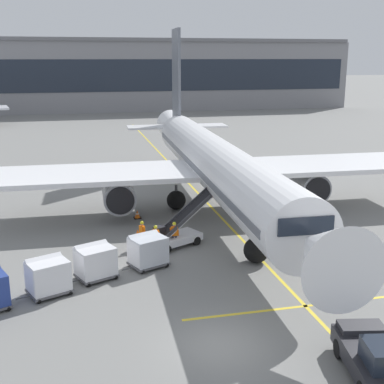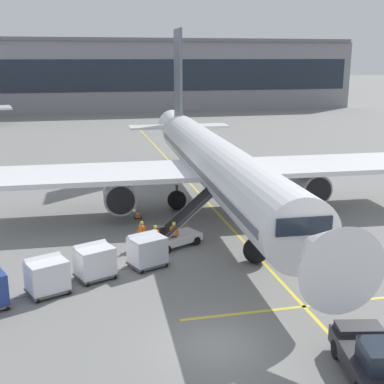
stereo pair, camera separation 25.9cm
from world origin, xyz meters
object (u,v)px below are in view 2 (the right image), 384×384
Objects in this scene: baggage_cart_lead at (147,250)px; ground_crew_by_carts at (155,237)px; baggage_cart_third at (47,275)px; pushback_tug at (374,360)px; ground_crew_by_loader at (142,232)px; ground_crew_marshaller at (174,233)px; belt_loader at (177,231)px; baggage_cart_second at (94,261)px; safety_cone_nose_mark at (138,214)px; parked_airplane at (215,164)px; safety_cone_wingtip at (138,235)px; safety_cone_engine_keepout at (165,233)px.

ground_crew_by_carts is at bearing 68.87° from baggage_cart_lead.
baggage_cart_third is 0.60× the size of pushback_tug.
ground_crew_by_loader and ground_crew_marshaller have the same top height.
baggage_cart_second is at bearing -143.33° from belt_loader.
safety_cone_nose_mark is (-1.49, 6.71, -0.70)m from ground_crew_marshaller.
baggage_cart_third is at bearing 140.27° from pushback_tug.
parked_airplane reaches higher than baggage_cart_second.
baggage_cart_lead and baggage_cart_second have the same top height.
safety_cone_nose_mark is at bearing 106.01° from belt_loader.
belt_loader is 6.49m from safety_cone_nose_mark.
parked_airplane is at bearing 38.39° from safety_cone_wingtip.
parked_airplane is 9.10m from ground_crew_marshaller.
parked_airplane reaches higher than safety_cone_engine_keepout.
safety_cone_engine_keepout is at bearing -131.97° from parked_airplane.
baggage_cart_lead is at bearing -93.50° from safety_cone_nose_mark.
parked_airplane is 9.06× the size of pushback_tug.
ground_crew_by_carts is 2.72m from safety_cone_wingtip.
baggage_cart_lead is at bearing -92.07° from ground_crew_by_loader.
belt_loader reaches higher than ground_crew_by_carts.
safety_cone_engine_keepout is 1.83m from safety_cone_wingtip.
baggage_cart_second is 6.12m from ground_crew_marshaller.
safety_cone_engine_keepout is (1.83, 4.50, -0.64)m from baggage_cart_lead.
safety_cone_engine_keepout is (-4.91, 16.96, -0.46)m from pushback_tug.
ground_crew_by_carts is at bearing 39.02° from baggage_cart_second.
baggage_cart_lead reaches higher than ground_crew_by_carts.
safety_cone_nose_mark is at bearing 91.94° from ground_crew_by_carts.
pushback_tug reaches higher than safety_cone_nose_mark.
pushback_tug reaches higher than ground_crew_marshaller.
safety_cone_nose_mark is (5.96, 11.56, -0.70)m from baggage_cart_third.
parked_airplane is 17.36m from baggage_cart_third.
pushback_tug is (9.72, -11.46, -0.17)m from baggage_cart_second.
ground_crew_by_loader and ground_crew_by_carts have the same top height.
safety_cone_wingtip is (-0.80, 2.51, -0.66)m from ground_crew_by_carts.
safety_cone_engine_keepout is (1.72, 1.43, -0.63)m from ground_crew_by_loader.
safety_cone_nose_mark is at bearing 102.50° from ground_crew_marshaller.
parked_airplane is at bearing 46.06° from ground_crew_by_loader.
ground_crew_by_carts and ground_crew_marshaller have the same top height.
baggage_cart_lead is 4.02× the size of safety_cone_wingtip.
ground_crew_by_carts is at bearing -126.88° from parked_airplane.
belt_loader is 3.79m from baggage_cart_lead.
baggage_cart_second is 15.03m from pushback_tug.
baggage_cart_third is at bearing -150.33° from baggage_cart_second.
baggage_cart_second is at bearing -131.59° from parked_airplane.
safety_cone_engine_keepout is (7.23, 6.87, -0.64)m from baggage_cart_third.
ground_crew_marshaller is (2.05, 2.48, -0.00)m from baggage_cart_lead.
ground_crew_marshaller is 6.91m from safety_cone_nose_mark.
parked_airplane is 15.23× the size of baggage_cart_third.
belt_loader reaches higher than safety_cone_nose_mark.
ground_crew_by_loader is (-2.23, 0.10, 0.08)m from belt_loader.
baggage_cart_third is 10.00m from safety_cone_engine_keepout.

